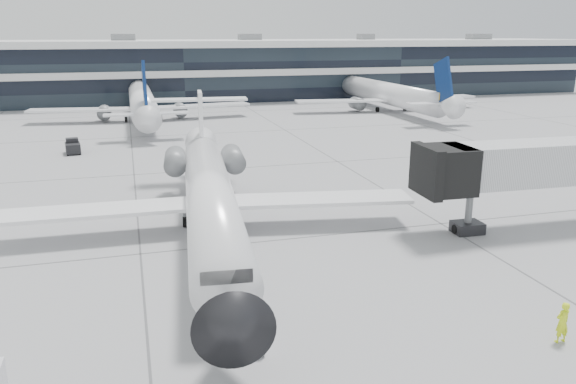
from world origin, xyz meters
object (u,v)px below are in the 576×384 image
object	(u,v)px
jet_bridge	(565,162)
ramp_worker	(562,322)
regional_jet	(210,193)
baggage_tug	(248,333)

from	to	relation	value
jet_bridge	ramp_worker	size ratio (longest dim) A/B	10.20
regional_jet	jet_bridge	xyz separation A→B (m)	(22.85, -5.07, 1.71)
ramp_worker	baggage_tug	bearing A→B (deg)	-18.73
jet_bridge	baggage_tug	distance (m)	25.46
ramp_worker	jet_bridge	bearing A→B (deg)	-134.08
ramp_worker	baggage_tug	distance (m)	13.20
regional_jet	baggage_tug	bearing A→B (deg)	-86.76
ramp_worker	baggage_tug	world-z (taller)	ramp_worker
jet_bridge	ramp_worker	xyz separation A→B (m)	(-10.65, -12.64, -3.46)
regional_jet	jet_bridge	distance (m)	23.47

